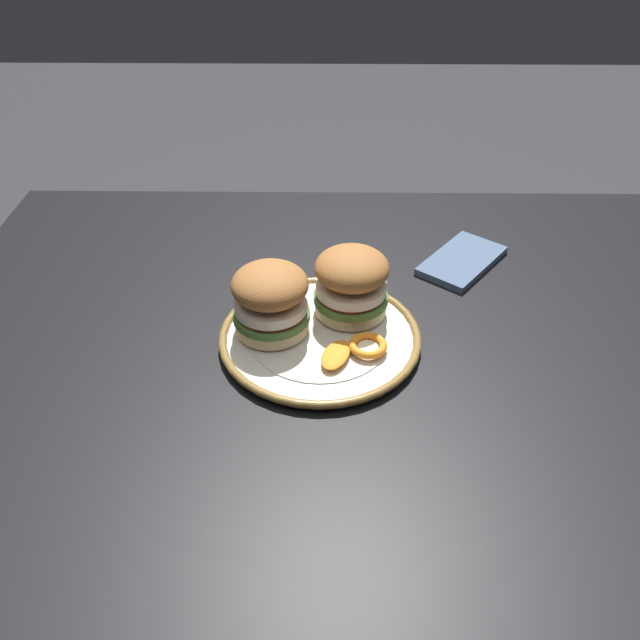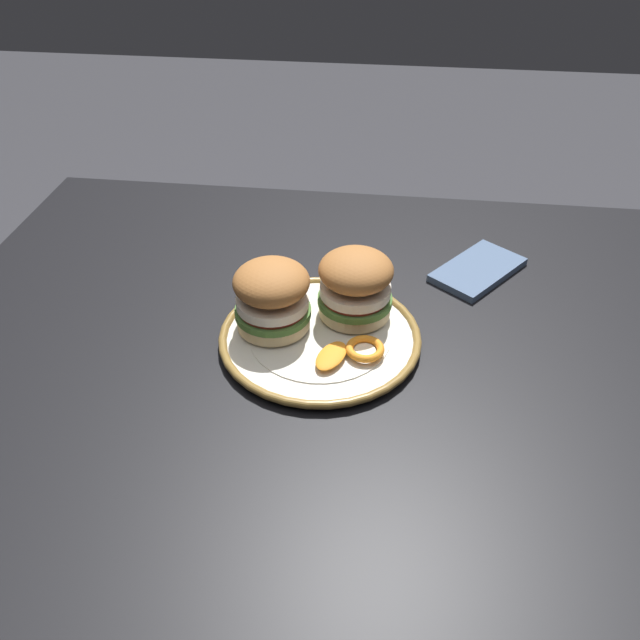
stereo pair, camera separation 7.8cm
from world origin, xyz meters
TOP-DOWN VIEW (x-y plane):
  - ground_plane at (0.00, 0.00)m, footprint 8.00×8.00m
  - dining_table at (0.00, 0.00)m, footprint 1.24×1.00m
  - dinner_plate at (-0.03, 0.03)m, footprint 0.29×0.29m
  - sandwich_half_left at (-0.10, 0.04)m, footprint 0.14×0.14m
  - sandwich_half_right at (0.02, 0.08)m, footprint 0.14×0.14m
  - orange_peel_curled at (0.04, -0.01)m, footprint 0.05×0.05m
  - orange_peel_strip_long at (-0.01, -0.02)m, footprint 0.05×0.07m
  - folded_napkin at (0.21, 0.24)m, footprint 0.17×0.18m

SIDE VIEW (x-z plane):
  - ground_plane at x=0.00m, z-range 0.00..0.00m
  - dining_table at x=0.00m, z-range 0.28..1.04m
  - folded_napkin at x=0.21m, z-range 0.76..0.77m
  - dinner_plate at x=-0.03m, z-range 0.76..0.78m
  - orange_peel_strip_long at x=-0.01m, z-range 0.78..0.78m
  - orange_peel_curled at x=0.04m, z-range 0.78..0.79m
  - sandwich_half_left at x=-0.10m, z-range 0.78..0.88m
  - sandwich_half_right at x=0.02m, z-range 0.78..0.88m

